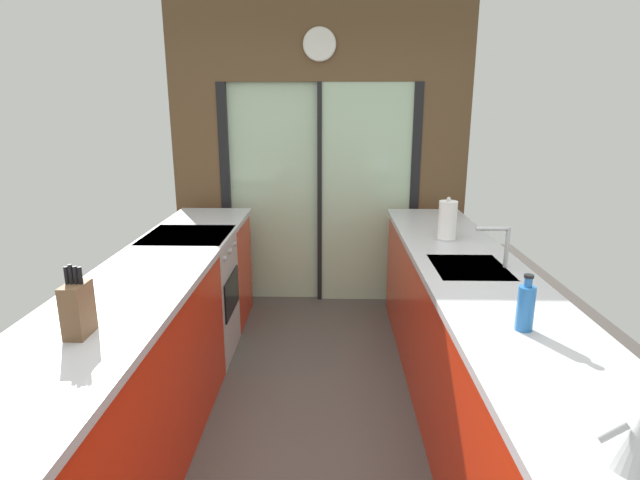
# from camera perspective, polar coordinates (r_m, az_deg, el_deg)

# --- Properties ---
(ground_plane) EXTENTS (5.04, 7.60, 0.02)m
(ground_plane) POSITION_cam_1_polar(r_m,az_deg,el_deg) (3.34, -0.76, -18.02)
(ground_plane) COLOR #4C4742
(back_wall_unit) EXTENTS (2.64, 0.12, 2.70)m
(back_wall_unit) POSITION_cam_1_polar(r_m,az_deg,el_deg) (4.61, -0.04, 11.44)
(back_wall_unit) COLOR brown
(back_wall_unit) RESTS_ON ground_plane
(left_counter_run) EXTENTS (0.62, 3.80, 0.92)m
(left_counter_run) POSITION_cam_1_polar(r_m,az_deg,el_deg) (2.87, -20.18, -13.88)
(left_counter_run) COLOR red
(left_counter_run) RESTS_ON ground_plane
(right_counter_run) EXTENTS (0.62, 3.80, 0.92)m
(right_counter_run) POSITION_cam_1_polar(r_m,az_deg,el_deg) (2.95, 17.43, -12.88)
(right_counter_run) COLOR red
(right_counter_run) RESTS_ON ground_plane
(sink_faucet) EXTENTS (0.19, 0.02, 0.23)m
(sink_faucet) POSITION_cam_1_polar(r_m,az_deg,el_deg) (3.00, 19.71, 0.00)
(sink_faucet) COLOR #B7BABC
(sink_faucet) RESTS_ON right_counter_run
(oven_range) EXTENTS (0.60, 0.60, 0.92)m
(oven_range) POSITION_cam_1_polar(r_m,az_deg,el_deg) (3.84, -14.20, -6.13)
(oven_range) COLOR #B7BABC
(oven_range) RESTS_ON ground_plane
(knife_block) EXTENTS (0.08, 0.14, 0.29)m
(knife_block) POSITION_cam_1_polar(r_m,az_deg,el_deg) (2.22, -25.59, -6.97)
(knife_block) COLOR brown
(knife_block) RESTS_ON left_counter_run
(soap_bottle) EXTENTS (0.07, 0.07, 0.24)m
(soap_bottle) POSITION_cam_1_polar(r_m,az_deg,el_deg) (2.22, 22.11, -6.98)
(soap_bottle) COLOR #286BB7
(soap_bottle) RESTS_ON right_counter_run
(paper_towel_roll) EXTENTS (0.14, 0.14, 0.29)m
(paper_towel_roll) POSITION_cam_1_polar(r_m,az_deg,el_deg) (3.52, 14.14, 2.12)
(paper_towel_roll) COLOR #B7BABC
(paper_towel_roll) RESTS_ON right_counter_run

